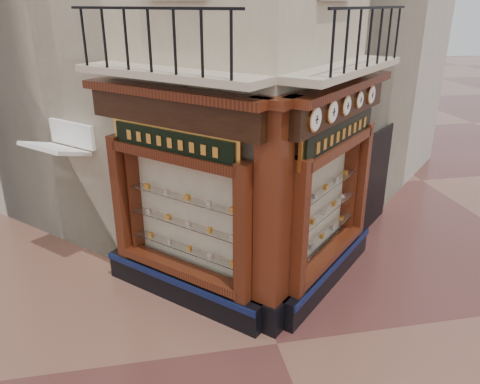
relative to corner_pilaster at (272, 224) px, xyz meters
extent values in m
plane|color=#502925|center=(0.00, -0.50, -1.95)|extent=(80.00, 80.00, 0.00)
cube|color=black|center=(-1.44, 1.04, -1.67)|extent=(2.72, 2.72, 0.55)
cube|color=#0B143B|center=(-1.57, 0.91, -1.46)|extent=(2.50, 2.50, 0.12)
cube|color=#38150A|center=(-0.45, 0.05, -0.17)|extent=(0.37, 0.37, 2.45)
cube|color=#38150A|center=(-2.43, 2.03, -0.17)|extent=(0.37, 0.37, 2.45)
cube|color=beige|center=(-1.20, 1.27, -0.20)|extent=(1.80, 1.80, 2.10)
cube|color=black|center=(-1.42, 1.05, 1.65)|extent=(2.69, 2.69, 0.50)
cube|color=#38150A|center=(-1.47, 1.00, 1.96)|extent=(2.86, 2.86, 0.14)
cube|color=black|center=(1.44, 1.04, -1.67)|extent=(2.72, 2.72, 0.55)
cube|color=#0B143B|center=(1.57, 0.91, -1.46)|extent=(2.50, 2.50, 0.12)
cube|color=#38150A|center=(0.45, 0.05, -0.17)|extent=(0.37, 0.37, 2.45)
cube|color=#38150A|center=(2.43, 2.03, -0.17)|extent=(0.37, 0.37, 2.45)
cube|color=beige|center=(1.20, 1.27, -0.20)|extent=(1.80, 1.80, 2.10)
cube|color=black|center=(1.42, 1.05, 1.65)|extent=(2.69, 2.69, 0.50)
cube|color=#38150A|center=(1.47, 1.00, 1.96)|extent=(2.86, 2.86, 0.14)
cube|color=black|center=(0.00, 0.00, -1.67)|extent=(0.78, 0.78, 0.55)
cube|color=#38150A|center=(0.00, 0.00, 0.25)|extent=(0.64, 0.64, 3.50)
cube|color=#38150A|center=(0.00, 0.00, 1.96)|extent=(0.85, 0.85, 0.14)
cube|color=beige|center=(-1.48, 0.99, 2.25)|extent=(2.97, 2.97, 0.12)
cube|color=black|center=(-1.72, 0.76, 3.20)|extent=(2.36, 2.36, 0.04)
cube|color=beige|center=(1.48, 0.99, 2.25)|extent=(2.97, 2.97, 0.12)
cube|color=black|center=(1.72, 0.76, 3.20)|extent=(2.36, 2.36, 0.04)
cylinder|color=#C38841|center=(0.60, 0.00, 1.67)|extent=(0.31, 0.31, 0.39)
cylinder|color=white|center=(0.62, -0.02, 1.67)|extent=(0.25, 0.25, 0.34)
cube|color=black|center=(0.63, -0.03, 1.67)|extent=(0.02, 0.02, 0.13)
cube|color=black|center=(0.63, -0.03, 1.67)|extent=(0.08, 0.08, 0.01)
cylinder|color=#C38841|center=(1.04, 0.45, 1.67)|extent=(0.30, 0.30, 0.38)
cylinder|color=white|center=(1.06, 0.42, 1.67)|extent=(0.24, 0.24, 0.33)
cube|color=black|center=(1.07, 0.41, 1.67)|extent=(0.02, 0.02, 0.13)
cube|color=black|center=(1.07, 0.41, 1.67)|extent=(0.08, 0.08, 0.01)
cylinder|color=#C38841|center=(1.45, 0.86, 1.67)|extent=(0.28, 0.28, 0.35)
cylinder|color=white|center=(1.47, 0.84, 1.67)|extent=(0.23, 0.23, 0.30)
cube|color=black|center=(1.48, 0.82, 1.67)|extent=(0.02, 0.02, 0.12)
cube|color=black|center=(1.48, 0.82, 1.67)|extent=(0.07, 0.07, 0.01)
cylinder|color=#C38841|center=(1.88, 1.28, 1.67)|extent=(0.25, 0.25, 0.31)
cylinder|color=white|center=(1.90, 1.26, 1.67)|extent=(0.20, 0.20, 0.27)
cube|color=black|center=(1.91, 1.25, 1.67)|extent=(0.02, 0.02, 0.10)
cube|color=black|center=(1.91, 1.25, 1.67)|extent=(0.06, 0.06, 0.01)
cylinder|color=#C38841|center=(2.31, 1.72, 1.67)|extent=(0.29, 0.29, 0.36)
cylinder|color=white|center=(2.33, 1.70, 1.67)|extent=(0.23, 0.23, 0.31)
cube|color=black|center=(2.34, 1.68, 1.67)|extent=(0.02, 0.02, 0.12)
cube|color=black|center=(2.34, 1.68, 1.67)|extent=(0.07, 0.07, 0.01)
cube|color=gold|center=(-1.45, 1.03, 1.15)|extent=(1.96, 1.96, 0.52)
cube|color=black|center=(-1.48, 1.00, 1.15)|extent=(1.82, 1.82, 0.39)
cube|color=gold|center=(1.45, 1.03, 1.15)|extent=(2.18, 2.18, 0.58)
cube|color=black|center=(1.48, 1.00, 1.15)|extent=(2.03, 2.03, 0.44)
camera|label=1|loc=(-1.79, -6.47, 3.27)|focal=35.00mm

